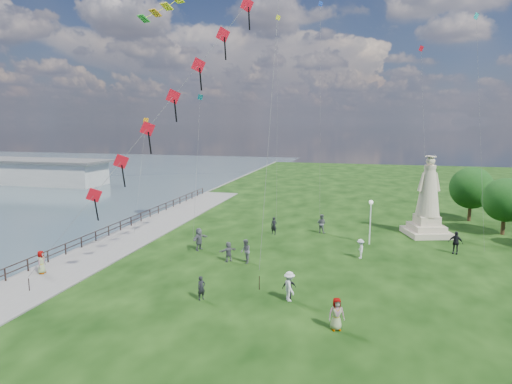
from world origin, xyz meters
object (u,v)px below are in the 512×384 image
(person_1, at_px, (245,251))
(person_4, at_px, (336,314))
(person_3, at_px, (289,288))
(person_5, at_px, (199,239))
(pier_pavilion, at_px, (30,171))
(person_2, at_px, (289,286))
(person_8, at_px, (360,249))
(person_7, at_px, (321,224))
(statue, at_px, (428,206))
(person_0, at_px, (201,288))
(person_9, at_px, (456,243))
(person_6, at_px, (274,226))
(person_11, at_px, (228,252))
(person_10, at_px, (41,263))
(lamppost, at_px, (371,213))

(person_1, xyz_separation_m, person_4, (7.43, -9.04, -0.06))
(person_3, bearing_deg, person_5, -64.53)
(pier_pavilion, relative_size, person_4, 17.42)
(person_2, bearing_deg, person_8, -52.91)
(person_7, bearing_deg, statue, -151.70)
(person_0, relative_size, person_9, 0.79)
(person_6, bearing_deg, person_7, 33.55)
(person_5, xyz_separation_m, person_8, (13.14, 1.07, -0.17))
(person_1, xyz_separation_m, person_2, (4.44, -6.05, -0.02))
(person_6, bearing_deg, person_2, -62.67)
(person_2, xyz_separation_m, person_11, (-5.81, 6.07, -0.12))
(person_4, height_order, person_7, person_7)
(person_6, distance_m, person_9, 15.77)
(person_2, xyz_separation_m, person_3, (-0.05, 0.22, -0.18))
(person_0, height_order, person_1, person_1)
(person_10, bearing_deg, person_7, -62.55)
(person_6, bearing_deg, person_10, -120.75)
(person_6, bearing_deg, person_11, -89.28)
(person_7, xyz_separation_m, person_8, (3.77, -7.13, -0.15))
(person_9, bearing_deg, pier_pavilion, 176.11)
(person_0, bearing_deg, person_10, 119.80)
(person_7, xyz_separation_m, person_11, (-6.06, -10.44, -0.14))
(person_7, bearing_deg, person_9, 179.46)
(person_7, height_order, person_11, person_7)
(person_1, bearing_deg, person_7, 133.14)
(person_1, relative_size, person_8, 1.19)
(person_0, distance_m, person_3, 5.31)
(person_3, relative_size, person_11, 0.93)
(person_8, bearing_deg, person_2, -31.52)
(person_1, distance_m, person_3, 7.30)
(pier_pavilion, relative_size, person_7, 16.25)
(pier_pavilion, distance_m, person_7, 59.80)
(person_5, height_order, person_8, person_5)
(statue, relative_size, lamppost, 1.90)
(lamppost, bearing_deg, person_11, -144.55)
(person_0, height_order, person_6, person_6)
(person_3, distance_m, person_9, 16.90)
(person_4, bearing_deg, person_3, 113.71)
(person_2, relative_size, person_9, 0.97)
(pier_pavilion, bearing_deg, person_11, -34.95)
(person_3, bearing_deg, person_11, -68.23)
(lamppost, distance_m, person_3, 14.36)
(person_5, xyz_separation_m, person_7, (9.37, 8.20, -0.03))
(person_7, bearing_deg, person_6, 40.54)
(person_8, bearing_deg, person_0, -49.35)
(person_2, distance_m, person_8, 10.21)
(person_10, bearing_deg, person_9, -81.96)
(person_0, relative_size, person_11, 0.94)
(person_4, relative_size, person_9, 0.92)
(person_3, height_order, person_10, person_10)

